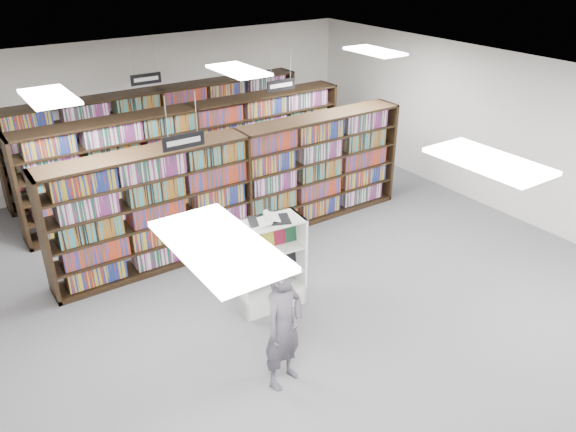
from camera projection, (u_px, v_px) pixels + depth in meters
floor at (306, 287)px, 9.18m from camera, size 12.00×12.00×0.00m
ceiling at (310, 93)px, 7.75m from camera, size 10.00×12.00×0.10m
wall_back at (155, 107)px, 12.90m from camera, size 10.00×0.10×3.20m
wall_right at (515, 138)px, 10.97m from camera, size 0.10×12.00×3.20m
bookshelf_row_near at (243, 187)px, 10.19m from camera, size 7.00×0.60×2.10m
bookshelf_row_mid at (195, 155)px, 11.67m from camera, size 7.00×0.60×2.10m
bookshelf_row_far at (163, 134)px, 12.93m from camera, size 7.00×0.60×2.10m
aisle_sign_left at (183, 140)px, 8.03m from camera, size 0.65×0.02×0.80m
aisle_sign_right at (281, 84)px, 11.02m from camera, size 0.65×0.02×0.80m
aisle_sign_center at (146, 78)px, 11.49m from camera, size 0.65×0.02×0.80m
troffer_front_left at (219, 245)px, 4.04m from camera, size 0.60×1.20×0.04m
troffer_front_center at (488, 161)px, 5.55m from camera, size 0.60×1.20×0.04m
troffer_back_left at (49, 97)px, 7.74m from camera, size 0.60×1.20×0.04m
troffer_back_center at (238, 70)px, 9.24m from camera, size 0.60×1.20×0.04m
troffer_back_right at (375, 51)px, 10.75m from camera, size 0.60×1.20×0.04m
endcap_display at (269, 276)px, 8.58m from camera, size 1.08×0.61×1.45m
open_book at (269, 219)px, 8.12m from camera, size 0.69×0.55×0.13m
shopper at (284, 327)px, 6.89m from camera, size 0.72×0.58×1.71m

